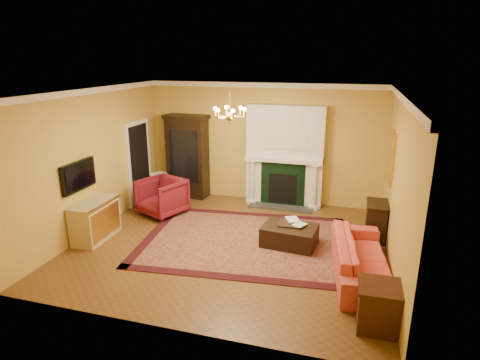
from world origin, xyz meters
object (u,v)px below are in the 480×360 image
at_px(wingback_armchair, 162,195).
at_px(leather_ottoman, 290,235).
at_px(commode, 95,220).
at_px(pedestal_table, 159,187).
at_px(coral_sofa, 362,252).
at_px(china_cabinet, 188,158).
at_px(console_table, 376,222).
at_px(end_table, 378,308).

xyz_separation_m(wingback_armchair, leather_ottoman, (3.17, -0.79, -0.27)).
relative_size(commode, leather_ottoman, 1.04).
xyz_separation_m(pedestal_table, commode, (-0.31, -2.21, -0.06)).
xyz_separation_m(commode, coral_sofa, (5.24, -0.01, 0.04)).
height_order(pedestal_table, leather_ottoman, pedestal_table).
relative_size(china_cabinet, console_table, 2.78).
bearing_deg(commode, console_table, 14.54).
height_order(wingback_armchair, commode, wingback_armchair).
xyz_separation_m(wingback_armchair, end_table, (4.75, -2.99, -0.17)).
xyz_separation_m(china_cabinet, pedestal_table, (-0.46, -0.80, -0.58)).
xyz_separation_m(console_table, leather_ottoman, (-1.64, -0.79, -0.17)).
distance_m(pedestal_table, console_table, 5.24).
xyz_separation_m(coral_sofa, end_table, (0.21, -1.38, -0.13)).
relative_size(pedestal_table, end_table, 1.26).
bearing_deg(commode, wingback_armchair, 64.76).
relative_size(china_cabinet, pedestal_table, 2.63).
bearing_deg(leather_ottoman, china_cabinet, 150.46).
distance_m(china_cabinet, pedestal_table, 1.09).
distance_m(china_cabinet, commode, 3.18).
distance_m(end_table, leather_ottoman, 2.71).
bearing_deg(coral_sofa, commode, 82.77).
relative_size(china_cabinet, leather_ottoman, 2.02).
xyz_separation_m(china_cabinet, end_table, (4.68, -4.41, -0.73)).
bearing_deg(coral_sofa, leather_ottoman, 52.04).
distance_m(commode, leather_ottoman, 3.96).
distance_m(china_cabinet, console_table, 5.00).
bearing_deg(wingback_armchair, console_table, 22.54).
relative_size(end_table, console_table, 0.83).
height_order(china_cabinet, console_table, china_cabinet).
height_order(wingback_armchair, pedestal_table, wingback_armchair).
distance_m(china_cabinet, end_table, 6.47).
bearing_deg(commode, coral_sofa, -1.66).
distance_m(wingback_armchair, end_table, 5.61).
bearing_deg(end_table, commode, 165.66).
bearing_deg(commode, leather_ottoman, 10.18).
bearing_deg(end_table, wingback_armchair, 147.86).
height_order(pedestal_table, console_table, pedestal_table).
distance_m(console_table, leather_ottoman, 1.82).
bearing_deg(commode, china_cabinet, 74.17).
bearing_deg(end_table, console_table, 88.85).
bearing_deg(end_table, pedestal_table, 144.92).
xyz_separation_m(china_cabinet, commode, (-0.77, -3.02, -0.64)).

